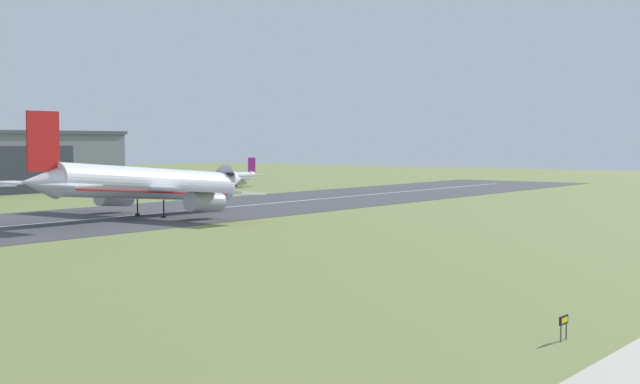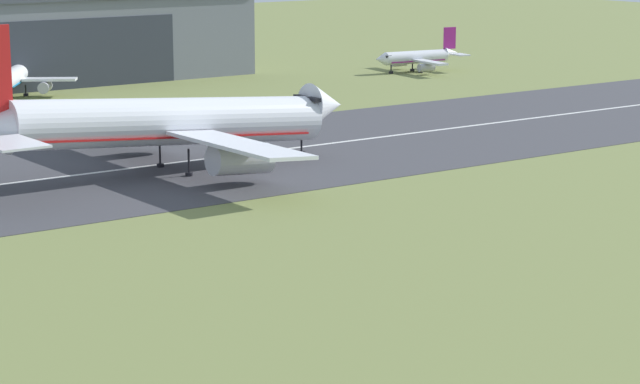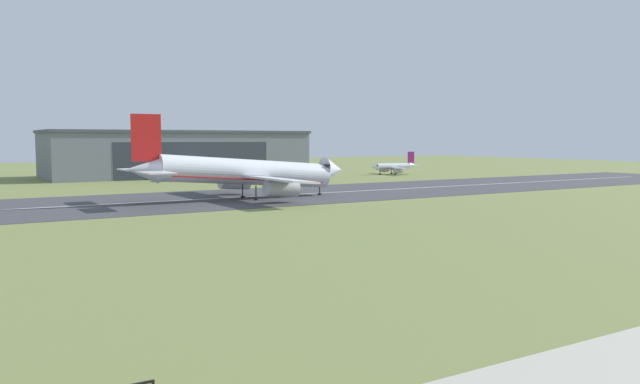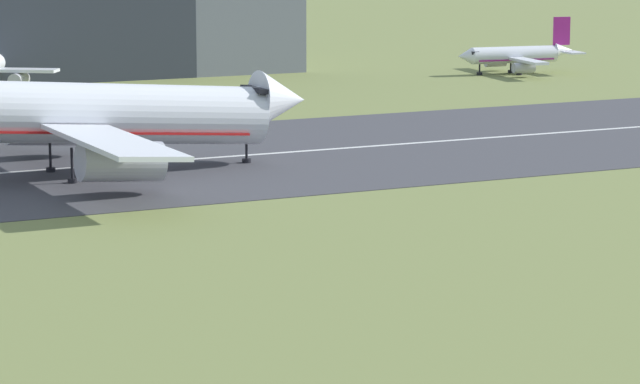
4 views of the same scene
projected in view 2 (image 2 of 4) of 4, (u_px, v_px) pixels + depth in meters
The scene contains 4 objects.
ground_plane at pixel (253, 374), 77.77m from camera, with size 619.80×619.80×0.00m, color olive.
airplane_landing at pixel (168, 123), 139.18m from camera, with size 50.13×45.36×17.51m.
airplane_parked_west at pixel (417, 58), 234.07m from camera, with size 18.49×19.79×8.13m.
airplane_parked_centre at pixel (14, 76), 201.57m from camera, with size 20.63×23.10×9.71m.
Camera 2 is at (-39.34, 1.69, 27.59)m, focal length 70.00 mm.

